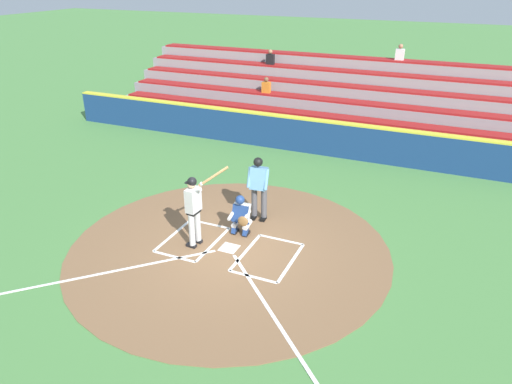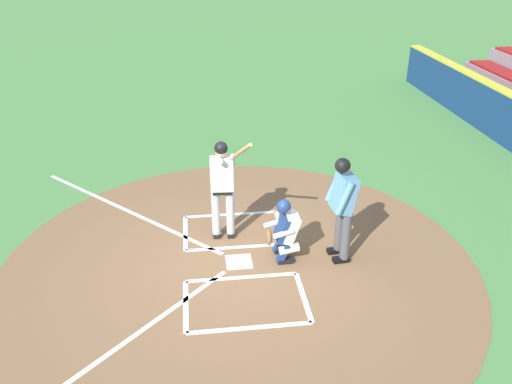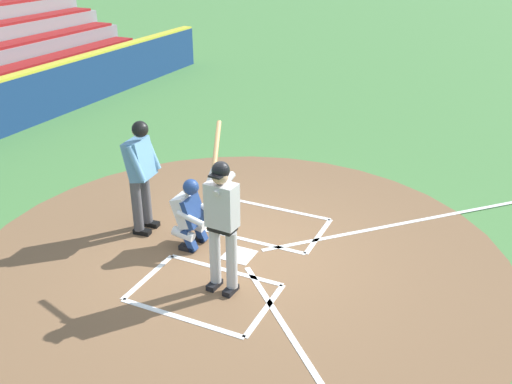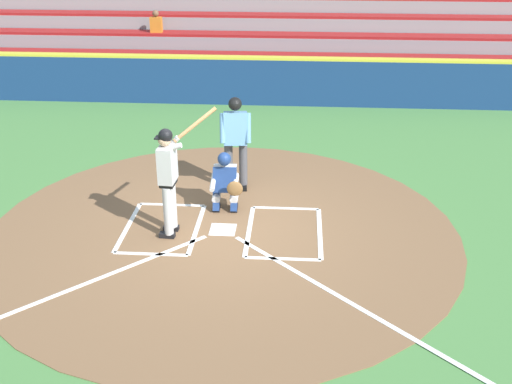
% 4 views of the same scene
% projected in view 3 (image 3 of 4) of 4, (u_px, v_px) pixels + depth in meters
% --- Properties ---
extents(ground_plane, '(120.00, 120.00, 0.00)m').
position_uv_depth(ground_plane, '(239.00, 256.00, 8.39)').
color(ground_plane, '#4C8442').
extents(dirt_circle, '(8.00, 8.00, 0.01)m').
position_uv_depth(dirt_circle, '(239.00, 255.00, 8.39)').
color(dirt_circle, brown).
rests_on(dirt_circle, ground).
extents(home_plate_and_chalk, '(7.93, 4.91, 0.01)m').
position_uv_depth(home_plate_and_chalk, '(294.00, 268.00, 8.05)').
color(home_plate_and_chalk, white).
rests_on(home_plate_and_chalk, dirt_circle).
extents(batter, '(0.97, 0.66, 2.13)m').
position_uv_depth(batter, '(222.00, 217.00, 7.16)').
color(batter, '#BCBCBC').
rests_on(batter, ground).
extents(catcher, '(0.60, 0.60, 1.13)m').
position_uv_depth(catcher, '(192.00, 212.00, 8.41)').
color(catcher, black).
rests_on(catcher, ground).
extents(plate_umpire, '(0.60, 0.45, 1.86)m').
position_uv_depth(plate_umpire, '(141.00, 169.00, 8.64)').
color(plate_umpire, '#4C4C51').
rests_on(plate_umpire, ground).
extents(baseball, '(0.07, 0.07, 0.07)m').
position_uv_depth(baseball, '(226.00, 290.00, 7.53)').
color(baseball, white).
rests_on(baseball, ground).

